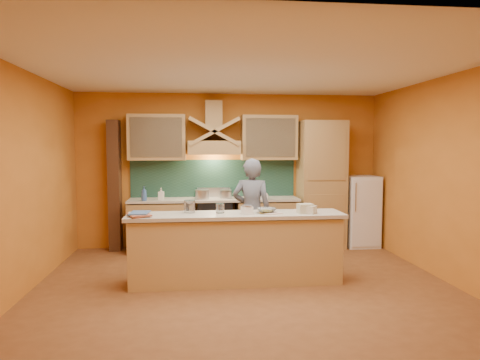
{
  "coord_description": "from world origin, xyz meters",
  "views": [
    {
      "loc": [
        -0.66,
        -5.35,
        1.84
      ],
      "look_at": [
        0.02,
        0.9,
        1.35
      ],
      "focal_mm": 32.0,
      "sensor_mm": 36.0,
      "label": 1
    }
  ],
  "objects": [
    {
      "name": "floor",
      "position": [
        0.0,
        0.0,
        0.0
      ],
      "size": [
        5.5,
        5.0,
        0.01
      ],
      "primitive_type": "cube",
      "color": "brown",
      "rests_on": "ground"
    },
    {
      "name": "ceiling",
      "position": [
        0.0,
        0.0,
        2.8
      ],
      "size": [
        5.5,
        5.0,
        0.01
      ],
      "primitive_type": "cube",
      "color": "white",
      "rests_on": "wall_back"
    },
    {
      "name": "wall_back",
      "position": [
        0.0,
        2.5,
        1.4
      ],
      "size": [
        5.5,
        0.02,
        2.8
      ],
      "primitive_type": "cube",
      "color": "orange",
      "rests_on": "floor"
    },
    {
      "name": "wall_front",
      "position": [
        0.0,
        -2.5,
        1.4
      ],
      "size": [
        5.5,
        0.02,
        2.8
      ],
      "primitive_type": "cube",
      "color": "orange",
      "rests_on": "floor"
    },
    {
      "name": "wall_left",
      "position": [
        -2.75,
        0.0,
        1.4
      ],
      "size": [
        0.02,
        5.0,
        2.8
      ],
      "primitive_type": "cube",
      "color": "orange",
      "rests_on": "floor"
    },
    {
      "name": "wall_right",
      "position": [
        2.75,
        0.0,
        1.4
      ],
      "size": [
        0.02,
        5.0,
        2.8
      ],
      "primitive_type": "cube",
      "color": "orange",
      "rests_on": "floor"
    },
    {
      "name": "base_cabinet_left",
      "position": [
        -1.25,
        2.2,
        0.43
      ],
      "size": [
        1.1,
        0.6,
        0.86
      ],
      "primitive_type": "cube",
      "color": "tan",
      "rests_on": "floor"
    },
    {
      "name": "base_cabinet_right",
      "position": [
        0.65,
        2.2,
        0.43
      ],
      "size": [
        1.1,
        0.6,
        0.86
      ],
      "primitive_type": "cube",
      "color": "tan",
      "rests_on": "floor"
    },
    {
      "name": "counter_top",
      "position": [
        -0.3,
        2.2,
        0.9
      ],
      "size": [
        3.0,
        0.62,
        0.04
      ],
      "primitive_type": "cube",
      "color": "beige",
      "rests_on": "base_cabinet_left"
    },
    {
      "name": "stove",
      "position": [
        -0.3,
        2.2,
        0.45
      ],
      "size": [
        0.6,
        0.58,
        0.9
      ],
      "primitive_type": "cube",
      "color": "black",
      "rests_on": "floor"
    },
    {
      "name": "backsplash",
      "position": [
        -0.3,
        2.48,
        1.25
      ],
      "size": [
        3.0,
        0.03,
        0.7
      ],
      "primitive_type": "cube",
      "color": "#1B3C31",
      "rests_on": "wall_back"
    },
    {
      "name": "range_hood",
      "position": [
        -0.3,
        2.25,
        1.82
      ],
      "size": [
        0.92,
        0.5,
        0.24
      ],
      "primitive_type": "cube",
      "color": "tan",
      "rests_on": "wall_back"
    },
    {
      "name": "hood_chimney",
      "position": [
        -0.3,
        2.35,
        2.4
      ],
      "size": [
        0.3,
        0.3,
        0.5
      ],
      "primitive_type": "cube",
      "color": "tan",
      "rests_on": "wall_back"
    },
    {
      "name": "upper_cabinet_left",
      "position": [
        -1.3,
        2.33,
        2.0
      ],
      "size": [
        1.0,
        0.35,
        0.8
      ],
      "primitive_type": "cube",
      "color": "tan",
      "rests_on": "wall_back"
    },
    {
      "name": "upper_cabinet_right",
      "position": [
        0.7,
        2.33,
        2.0
      ],
      "size": [
        1.0,
        0.35,
        0.8
      ],
      "primitive_type": "cube",
      "color": "tan",
      "rests_on": "wall_back"
    },
    {
      "name": "pantry_column",
      "position": [
        1.65,
        2.2,
        1.15
      ],
      "size": [
        0.8,
        0.6,
        2.3
      ],
      "primitive_type": "cube",
      "color": "tan",
      "rests_on": "floor"
    },
    {
      "name": "fridge",
      "position": [
        2.4,
        2.2,
        0.65
      ],
      "size": [
        0.58,
        0.6,
        1.3
      ],
      "primitive_type": "cube",
      "color": "white",
      "rests_on": "floor"
    },
    {
      "name": "trim_column_left",
      "position": [
        -2.05,
        2.35,
        1.15
      ],
      "size": [
        0.2,
        0.3,
        2.3
      ],
      "primitive_type": "cube",
      "color": "#472816",
      "rests_on": "floor"
    },
    {
      "name": "island_body",
      "position": [
        -0.1,
        0.3,
        0.44
      ],
      "size": [
        2.8,
        0.55,
        0.88
      ],
      "primitive_type": "cube",
      "color": "tan",
      "rests_on": "floor"
    },
    {
      "name": "island_top",
      "position": [
        -0.1,
        0.3,
        0.92
      ],
      "size": [
        2.9,
        0.62,
        0.05
      ],
      "primitive_type": "cube",
      "color": "beige",
      "rests_on": "island_body"
    },
    {
      "name": "person",
      "position": [
        0.23,
        1.16,
        0.83
      ],
      "size": [
        0.69,
        0.55,
        1.66
      ],
      "primitive_type": "imported",
      "rotation": [
        0.0,
        0.0,
        2.87
      ],
      "color": "slate",
      "rests_on": "floor"
    },
    {
      "name": "pot_large",
      "position": [
        -0.52,
        2.13,
        0.99
      ],
      "size": [
        0.26,
        0.26,
        0.17
      ],
      "primitive_type": "cylinder",
      "rotation": [
        0.0,
        0.0,
        -0.08
      ],
      "color": "silver",
      "rests_on": "stove"
    },
    {
      "name": "pot_small",
      "position": [
        -0.1,
        2.19,
        0.97
      ],
      "size": [
        0.26,
        0.26,
        0.15
      ],
      "primitive_type": "cylinder",
      "rotation": [
        0.0,
        0.0,
        -0.25
      ],
      "color": "#BABBC2",
      "rests_on": "stove"
    },
    {
      "name": "soap_bottle_a",
      "position": [
        -1.23,
        2.14,
        1.02
      ],
      "size": [
        0.1,
        0.1,
        0.2
      ],
      "primitive_type": "imported",
      "rotation": [
        0.0,
        0.0,
        -0.11
      ],
      "color": "white",
      "rests_on": "counter_top"
    },
    {
      "name": "soap_bottle_b",
      "position": [
        -1.5,
        1.99,
        1.04
      ],
      "size": [
        0.13,
        0.13,
        0.25
      ],
      "primitive_type": "imported",
      "rotation": [
        0.0,
        0.0,
        0.63
      ],
      "color": "#365895",
      "rests_on": "counter_top"
    },
    {
      "name": "bowl_back",
      "position": [
        0.54,
        2.06,
        0.95
      ],
      "size": [
        0.25,
        0.25,
        0.07
      ],
      "primitive_type": "imported",
      "rotation": [
        0.0,
        0.0,
        -0.13
      ],
      "color": "white",
      "rests_on": "counter_top"
    },
    {
      "name": "dish_rack",
      "position": [
        0.49,
        2.04,
        0.97
      ],
      "size": [
        0.28,
        0.23,
        0.1
      ],
      "primitive_type": "cube",
      "rotation": [
        0.0,
        0.0,
        -0.08
      ],
      "color": "silver",
      "rests_on": "counter_top"
    },
    {
      "name": "book_lower",
      "position": [
        -1.48,
        0.14,
        0.96
      ],
      "size": [
        0.36,
        0.41,
        0.03
      ],
      "primitive_type": "imported",
      "rotation": [
        0.0,
        0.0,
        0.38
      ],
      "color": "#B45D40",
      "rests_on": "island_top"
    },
    {
      "name": "book_upper",
      "position": [
        -1.48,
        0.24,
        0.98
      ],
      "size": [
        0.26,
        0.34,
        0.02
      ],
      "primitive_type": "imported",
      "rotation": [
        0.0,
        0.0,
        -0.08
      ],
      "color": "#415F8F",
      "rests_on": "island_top"
    },
    {
      "name": "jar_large",
      "position": [
        -0.72,
        0.43,
        1.03
      ],
      "size": [
        0.18,
        0.18,
        0.17
      ],
      "primitive_type": "cylinder",
      "rotation": [
        0.0,
        0.0,
        0.21
      ],
      "color": "silver",
      "rests_on": "island_top"
    },
    {
      "name": "jar_small",
      "position": [
        -0.31,
        0.36,
        1.01
      ],
      "size": [
        0.14,
        0.14,
        0.13
      ],
      "primitive_type": "cylinder",
      "rotation": [
        0.0,
        0.0,
        -0.26
      ],
      "color": "silver",
      "rests_on": "island_top"
    },
    {
      "name": "kitchen_scale",
      "position": [
        0.04,
        0.21,
        1.0
      ],
      "size": [
        0.16,
        0.16,
        0.1
      ],
      "primitive_type": "cube",
      "rotation": [
        0.0,
        0.0,
        0.38
      ],
      "color": "white",
      "rests_on": "island_top"
    },
    {
      "name": "mixing_bowl",
      "position": [
        0.31,
        0.29,
        0.98
      ],
      "size": [
        0.28,
        0.28,
        0.07
      ],
      "primitive_type": "imported",
      "rotation": [
        0.0,
        0.0,
        0.06
      ],
      "color": "silver",
      "rests_on": "island_top"
    },
    {
      "name": "cloth",
      "position": [
        0.39,
        0.21,
        0.95
      ],
      "size": [
        0.27,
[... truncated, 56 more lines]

